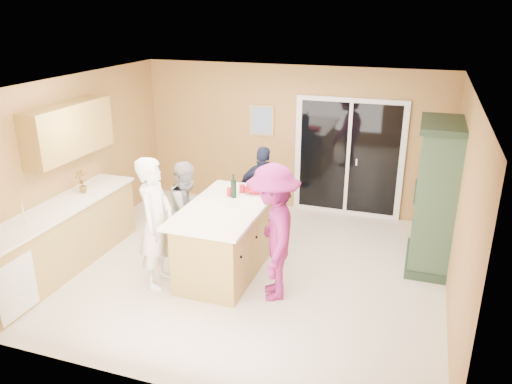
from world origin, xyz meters
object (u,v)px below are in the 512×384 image
(kitchen_island, at_px, (226,241))
(woman_magenta, at_px, (273,233))
(green_hutch, at_px, (435,198))
(woman_navy, at_px, (264,193))
(woman_white, at_px, (156,223))
(woman_grey, at_px, (188,210))

(kitchen_island, xyz_separation_m, woman_magenta, (0.80, -0.39, 0.42))
(green_hutch, xyz_separation_m, woman_navy, (-2.55, 0.14, -0.28))
(woman_magenta, bearing_deg, woman_navy, -178.41)
(woman_white, height_order, woman_grey, woman_white)
(woman_white, distance_m, woman_magenta, 1.55)
(green_hutch, height_order, woman_magenta, green_hutch)
(woman_white, bearing_deg, woman_magenta, -89.86)
(woman_navy, distance_m, woman_magenta, 1.79)
(green_hutch, relative_size, woman_magenta, 1.19)
(kitchen_island, bearing_deg, woman_navy, 83.75)
(woman_navy, xyz_separation_m, woman_magenta, (0.65, -1.66, 0.14))
(woman_magenta, bearing_deg, woman_white, -102.24)
(woman_grey, relative_size, woman_navy, 0.98)
(kitchen_island, height_order, woman_navy, woman_navy)
(kitchen_island, bearing_deg, woman_grey, 159.44)
(woman_grey, relative_size, woman_magenta, 0.83)
(kitchen_island, height_order, green_hutch, green_hutch)
(green_hutch, relative_size, woman_navy, 1.41)
(green_hutch, bearing_deg, woman_navy, 176.88)
(kitchen_island, relative_size, woman_navy, 1.27)
(kitchen_island, distance_m, woman_white, 1.04)
(woman_white, bearing_deg, woman_grey, -9.65)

